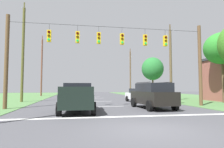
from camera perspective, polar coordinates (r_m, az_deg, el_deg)
The scene contains 18 objects.
ground_plane at distance 8.23m, azimuth 10.40°, elevation -15.42°, with size 120.00×120.00×0.00m, color #47474C.
shoulder_grass_right at distance 28.85m, azimuth 28.62°, elevation -6.61°, with size 16.00×80.00×0.03m, color #4D7841.
stop_bar_stripe at distance 11.58m, azimuth 4.14°, elevation -12.04°, with size 13.53×0.45×0.01m, color white.
lane_dash_0 at distance 17.43m, azimuth -0.73°, elevation -9.27°, with size 0.15×2.50×0.01m, color white.
lane_dash_1 at distance 23.55m, azimuth -3.17°, elevation -7.84°, with size 0.15×2.50×0.01m, color white.
lane_dash_2 at distance 30.35m, azimuth -4.72°, elevation -6.92°, with size 0.15×2.50×0.01m, color white.
lane_dash_3 at distance 35.98m, azimuth -5.55°, elevation -6.42°, with size 0.15×2.50×0.01m, color white.
overhead_signal_span at distance 16.74m, azimuth -0.20°, elevation 4.98°, with size 16.64×0.31×7.31m.
pickup_truck at distance 13.92m, azimuth -9.88°, elevation -6.62°, with size 2.41×5.46×1.95m.
suv_black at distance 15.94m, azimuth 11.55°, elevation -5.90°, with size 2.45×4.91×2.05m.
distant_car_crossing_white at distance 30.60m, azimuth 12.80°, elevation -5.34°, with size 2.12×4.35×1.52m.
distant_car_oncoming at distance 22.56m, azimuth 7.74°, elevation -5.99°, with size 2.34×4.45×1.52m.
utility_pole_mid_right at distance 24.92m, azimuth 16.44°, elevation 2.79°, with size 0.30×1.83×9.28m.
utility_pole_far_right at distance 40.85m, azimuth 5.26°, elevation 0.60°, with size 0.29×1.96×9.61m.
utility_pole_mid_left at distance 24.84m, azimuth -24.15°, elevation 5.53°, with size 0.30×1.76×11.42m.
utility_pole_far_left at distance 39.49m, azimuth -19.48°, elevation 2.19°, with size 0.29×1.91×11.40m.
tree_roadside_right at distance 24.76m, azimuth 28.97°, elevation 6.40°, with size 3.80×3.80×7.60m.
tree_roadside_left at distance 35.63m, azimuth 11.54°, elevation 1.46°, with size 3.80×3.80×6.89m.
Camera 1 is at (-2.78, -7.57, 1.67)m, focal length 31.94 mm.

